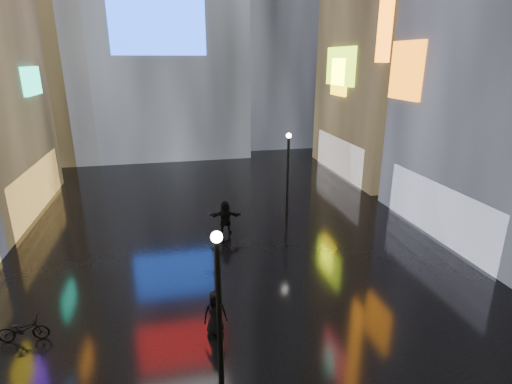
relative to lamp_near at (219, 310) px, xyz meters
name	(u,v)px	position (x,y,z in m)	size (l,w,h in m)	color
ground	(225,232)	(1.74, 11.36, -2.94)	(140.00, 140.00, 0.00)	black
tower_flank_left	(31,14)	(-12.26, 33.36, 10.06)	(10.00, 10.00, 26.00)	black
lamp_near	(219,310)	(0.00, 0.00, 0.00)	(0.30, 0.30, 5.20)	black
lamp_far	(288,171)	(5.74, 12.77, 0.00)	(0.30, 0.30, 5.20)	black
pedestrian_4	(215,313)	(0.17, 2.85, -2.11)	(0.81, 0.53, 1.67)	black
pedestrian_5	(225,217)	(1.75, 11.23, -1.99)	(1.77, 0.56, 1.91)	black
umbrella_2	(214,281)	(0.17, 2.85, -0.86)	(0.92, 0.94, 0.84)	black
bicycle	(23,329)	(-6.30, 3.90, -2.51)	(0.58, 1.67, 0.88)	black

